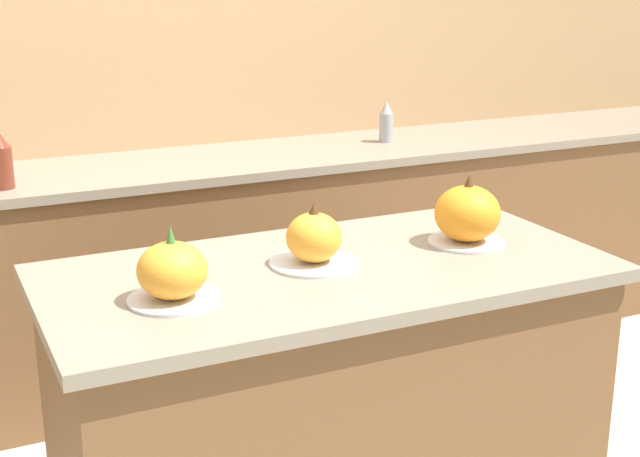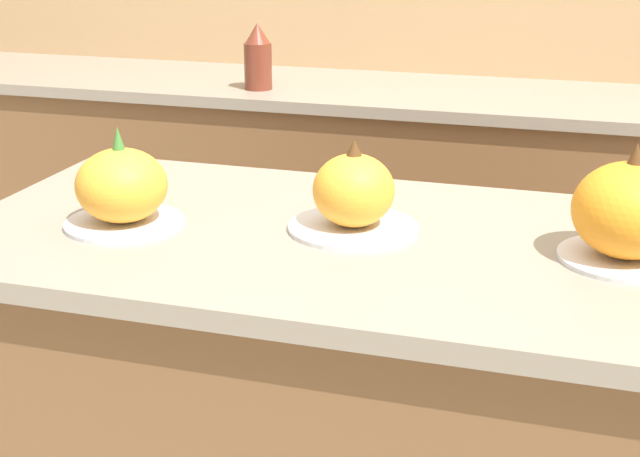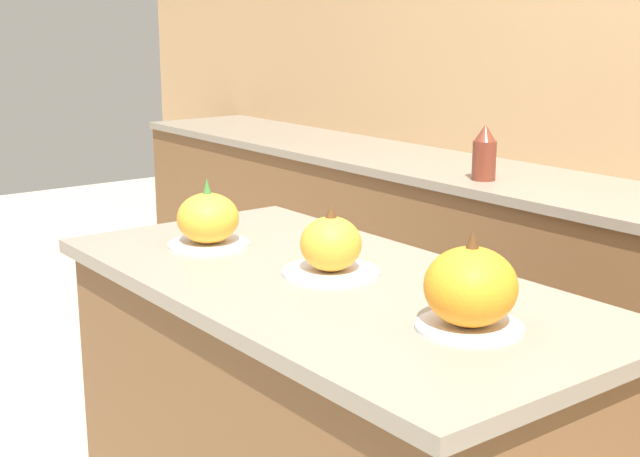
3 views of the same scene
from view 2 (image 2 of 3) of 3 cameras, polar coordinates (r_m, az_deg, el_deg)
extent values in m
cube|color=gray|center=(1.54, 2.71, -1.11)|extent=(1.44, 0.70, 0.03)
cube|color=brown|center=(2.96, 9.08, -0.47)|extent=(6.00, 0.56, 0.88)
cube|color=gray|center=(2.83, 9.58, 8.24)|extent=(6.00, 0.60, 0.03)
cylinder|color=silver|center=(1.62, -12.40, 0.37)|extent=(0.21, 0.21, 0.01)
ellipsoid|color=orange|center=(1.60, -12.58, 2.71)|extent=(0.16, 0.16, 0.13)
cone|color=#38702D|center=(1.58, -12.81, 5.61)|extent=(0.02, 0.02, 0.04)
cylinder|color=silver|center=(1.56, 2.13, 0.09)|extent=(0.23, 0.23, 0.01)
ellipsoid|color=orange|center=(1.54, 2.16, 2.46)|extent=(0.14, 0.14, 0.13)
cone|color=#4C2D14|center=(1.52, 2.20, 5.16)|extent=(0.03, 0.03, 0.03)
cylinder|color=silver|center=(1.50, 18.86, -1.79)|extent=(0.21, 0.21, 0.01)
ellipsoid|color=orange|center=(1.48, 19.20, 1.11)|extent=(0.18, 0.18, 0.15)
cone|color=#4C2D14|center=(1.45, 19.60, 4.50)|extent=(0.03, 0.03, 0.04)
cylinder|color=maroon|center=(2.84, -3.98, 10.32)|extent=(0.09, 0.09, 0.14)
cone|color=maroon|center=(2.83, -4.03, 12.37)|extent=(0.08, 0.08, 0.06)
camera|label=1|loc=(1.39, -98.23, 6.35)|focal=50.00mm
camera|label=3|loc=(1.21, 97.77, 0.28)|focal=50.00mm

